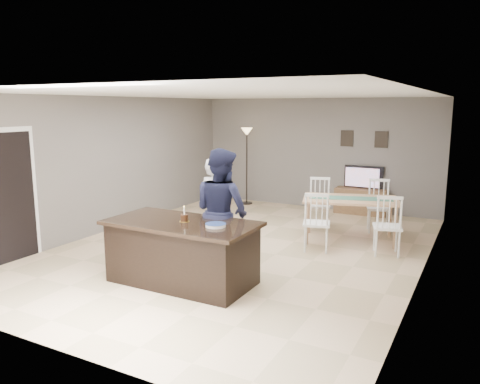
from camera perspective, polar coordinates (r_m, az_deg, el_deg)
The scene contains 14 objects.
floor at distance 8.38m, azimuth 0.13°, elevation -6.96°, with size 8.00×8.00×0.00m, color #CEAD84.
room_shell at distance 8.04m, azimuth 0.14°, elevation 4.53°, with size 8.00×8.00×8.00m.
kitchen_island at distance 6.78m, azimuth -7.05°, elevation -7.25°, with size 2.15×1.10×0.90m.
tv_console at distance 11.35m, azimuth 14.53°, elevation -1.12°, with size 1.20×0.40×0.60m, color brown.
television at distance 11.32m, azimuth 14.74°, elevation 1.74°, with size 0.91×0.12×0.53m, color black.
tv_screen_glow at distance 11.24m, azimuth 14.65°, elevation 1.72°, with size 0.78×0.78×0.00m, color #EA521A.
picture_frames at distance 11.37m, azimuth 14.86°, elevation 6.27°, with size 1.10×0.02×0.38m.
doorway at distance 8.34m, azimuth -26.34°, elevation 0.75°, with size 0.00×2.10×2.65m.
woman at distance 7.80m, azimuth -3.06°, elevation -1.88°, with size 0.62×0.40×1.69m, color silver.
man at distance 7.02m, azimuth -2.26°, elevation -2.36°, with size 0.92×0.72×1.90m, color #161831.
birthday_cake at distance 6.64m, azimuth -6.80°, elevation -3.14°, with size 0.14×0.14×0.22m.
plate_stack at distance 6.33m, azimuth -3.00°, elevation -4.06°, with size 0.28×0.28×0.04m.
dining_table at distance 8.98m, azimuth 13.29°, elevation -1.63°, with size 2.13×2.33×1.05m.
floor_lamp at distance 11.98m, azimuth 0.83°, elevation 5.73°, with size 0.29×0.29×1.97m.
Camera 1 is at (3.73, -7.07, 2.50)m, focal length 35.00 mm.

